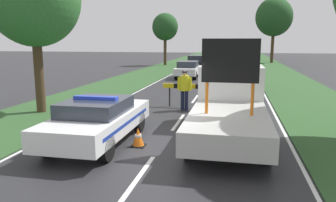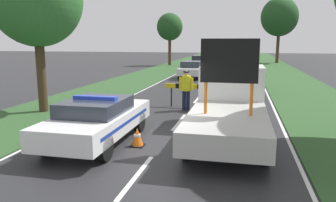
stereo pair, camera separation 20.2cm
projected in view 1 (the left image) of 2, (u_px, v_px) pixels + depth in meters
ground_plane at (160, 147)px, 9.70m from camera, size 160.00×160.00×0.00m
lane_markings at (211, 76)px, 29.17m from camera, size 7.72×69.21×0.01m
grass_verge_left at (145, 75)px, 30.17m from camera, size 4.32×120.00×0.03m
grass_verge_right at (283, 78)px, 27.75m from camera, size 4.32×120.00×0.03m
police_car at (98, 119)px, 9.99m from camera, size 1.92×4.85×1.48m
work_truck at (230, 103)px, 10.89m from camera, size 2.24×6.28×3.16m
road_barrier at (195, 88)px, 15.39m from camera, size 3.10×0.08×1.10m
police_officer at (185, 87)px, 14.72m from camera, size 0.64×0.41×1.79m
pedestrian_civilian at (205, 88)px, 14.78m from camera, size 0.62×0.40×1.74m
traffic_cone_near_police at (219, 98)px, 15.96m from camera, size 0.51×0.51×0.70m
traffic_cone_centre_front at (138, 137)px, 9.74m from camera, size 0.40×0.40×0.56m
queued_car_hatch_blue at (236, 79)px, 20.23m from camera, size 1.91×4.27×1.44m
queued_car_van_white at (188, 69)px, 27.75m from camera, size 1.78×4.60×1.43m
queued_car_sedan_black at (196, 63)px, 33.94m from camera, size 1.80×3.93×1.63m
queued_car_suv_grey at (201, 61)px, 38.93m from camera, size 1.81×4.36×1.45m
roadside_tree_near_right at (165, 27)px, 41.44m from camera, size 3.27×3.27×6.58m
roadside_tree_mid_left at (274, 17)px, 45.73m from camera, size 5.08×5.08×9.07m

